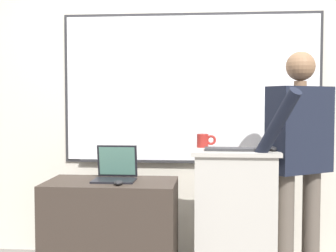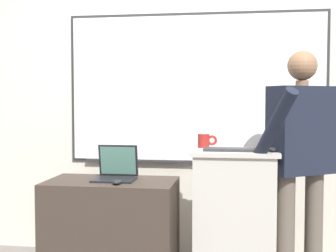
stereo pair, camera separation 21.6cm
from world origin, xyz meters
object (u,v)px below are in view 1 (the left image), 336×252
at_px(laptop, 116,170).
at_px(computer_mouse_by_laptop, 118,183).
at_px(coffee_mug, 204,141).
at_px(side_desk, 111,233).
at_px(lectern_podium, 234,217).
at_px(person_presenter, 299,150).
at_px(computer_mouse_by_keyboard, 272,149).
at_px(wireless_keyboard, 236,149).

height_order(laptop, computer_mouse_by_laptop, laptop).
distance_m(laptop, coffee_mug, 0.70).
height_order(side_desk, computer_mouse_by_laptop, computer_mouse_by_laptop).
bearing_deg(lectern_podium, side_desk, -175.53).
bearing_deg(lectern_podium, person_presenter, 5.61).
bearing_deg(computer_mouse_by_keyboard, computer_mouse_by_laptop, -172.15).
distance_m(laptop, computer_mouse_by_laptop, 0.22).
bearing_deg(side_desk, coffee_mug, 18.22).
bearing_deg(wireless_keyboard, side_desk, -179.10).
bearing_deg(coffee_mug, side_desk, -161.78).
xyz_separation_m(person_presenter, computer_mouse_by_laptop, (-1.28, -0.27, -0.21)).
bearing_deg(person_presenter, computer_mouse_by_laptop, 158.47).
height_order(lectern_podium, laptop, laptop).
relative_size(lectern_podium, wireless_keyboard, 2.25).
bearing_deg(side_desk, computer_mouse_by_keyboard, -0.17).
xyz_separation_m(computer_mouse_by_keyboard, coffee_mug, (-0.49, 0.22, 0.03)).
height_order(laptop, wireless_keyboard, laptop).
distance_m(side_desk, wireless_keyboard, 1.09).
distance_m(person_presenter, computer_mouse_by_keyboard, 0.24).
height_order(computer_mouse_by_keyboard, coffee_mug, coffee_mug).
bearing_deg(computer_mouse_by_laptop, side_desk, 119.44).
distance_m(person_presenter, computer_mouse_by_laptop, 1.32).
xyz_separation_m(lectern_podium, person_presenter, (0.47, 0.05, 0.50)).
distance_m(lectern_podium, computer_mouse_by_laptop, 0.89).
bearing_deg(laptop, computer_mouse_by_keyboard, -3.08).
relative_size(lectern_podium, laptop, 3.27).
relative_size(computer_mouse_by_laptop, coffee_mug, 0.68).
bearing_deg(laptop, person_presenter, 2.50).
xyz_separation_m(lectern_podium, wireless_keyboard, (0.00, -0.06, 0.51)).
distance_m(computer_mouse_by_laptop, coffee_mug, 0.74).
xyz_separation_m(side_desk, computer_mouse_by_keyboard, (1.15, -0.00, 0.63)).
relative_size(side_desk, coffee_mug, 6.48).
relative_size(side_desk, laptop, 3.10).
relative_size(laptop, coffee_mug, 2.09).
bearing_deg(side_desk, wireless_keyboard, 0.90).
distance_m(laptop, wireless_keyboard, 0.89).
distance_m(lectern_podium, laptop, 0.94).
height_order(lectern_podium, computer_mouse_by_keyboard, computer_mouse_by_keyboard).
xyz_separation_m(wireless_keyboard, coffee_mug, (-0.23, 0.21, 0.04)).
distance_m(person_presenter, coffee_mug, 0.70).
xyz_separation_m(person_presenter, coffee_mug, (-0.69, 0.10, 0.05)).
relative_size(person_presenter, wireless_keyboard, 3.85).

